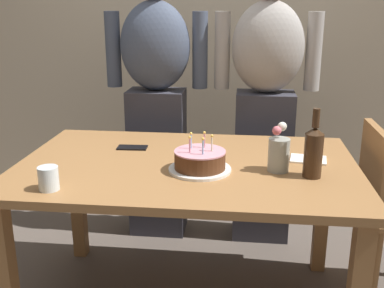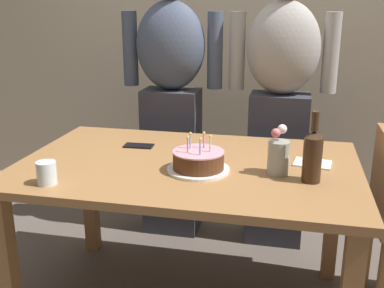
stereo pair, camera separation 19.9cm
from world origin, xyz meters
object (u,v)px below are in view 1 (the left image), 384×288
(napkin_stack, at_px, (308,159))
(flower_vase, at_px, (279,153))
(water_glass_near, at_px, (48,178))
(cell_phone, at_px, (132,148))
(person_man_bearded, at_px, (156,98))
(wine_bottle, at_px, (313,151))
(birthday_cake, at_px, (200,161))
(person_woman_cardigan, at_px, (265,100))

(napkin_stack, bearing_deg, flower_vase, -133.26)
(napkin_stack, bearing_deg, water_glass_near, -155.70)
(cell_phone, xyz_separation_m, person_man_bearded, (0.01, 0.59, 0.13))
(water_glass_near, height_order, wine_bottle, wine_bottle)
(birthday_cake, xyz_separation_m, cell_phone, (-0.36, 0.27, -0.04))
(water_glass_near, height_order, napkin_stack, water_glass_near)
(birthday_cake, distance_m, wine_bottle, 0.47)
(person_man_bearded, bearing_deg, wine_bottle, 132.47)
(napkin_stack, xyz_separation_m, flower_vase, (-0.15, -0.16, 0.08))
(water_glass_near, relative_size, person_woman_cardigan, 0.06)
(person_man_bearded, height_order, person_woman_cardigan, same)
(napkin_stack, distance_m, person_woman_cardigan, 0.71)
(birthday_cake, relative_size, wine_bottle, 0.93)
(water_glass_near, distance_m, cell_phone, 0.58)
(wine_bottle, height_order, napkin_stack, wine_bottle)
(napkin_stack, bearing_deg, birthday_cake, -158.12)
(cell_phone, bearing_deg, person_woman_cardigan, 39.34)
(water_glass_near, distance_m, wine_bottle, 1.04)
(wine_bottle, bearing_deg, person_man_bearded, 132.47)
(napkin_stack, relative_size, person_man_bearded, 0.10)
(birthday_cake, bearing_deg, napkin_stack, 21.88)
(wine_bottle, bearing_deg, water_glass_near, -166.00)
(flower_vase, height_order, person_woman_cardigan, person_woman_cardigan)
(birthday_cake, xyz_separation_m, water_glass_near, (-0.55, -0.27, 0.00))
(napkin_stack, relative_size, person_woman_cardigan, 0.10)
(cell_phone, bearing_deg, person_man_bearded, 86.51)
(birthday_cake, bearing_deg, water_glass_near, -153.68)
(water_glass_near, relative_size, cell_phone, 0.64)
(birthday_cake, xyz_separation_m, flower_vase, (0.33, 0.04, 0.04))
(napkin_stack, distance_m, person_man_bearded, 1.07)
(water_glass_near, bearing_deg, person_woman_cardigan, 53.16)
(birthday_cake, distance_m, person_man_bearded, 0.94)
(person_man_bearded, bearing_deg, birthday_cake, 111.95)
(napkin_stack, xyz_separation_m, person_man_bearded, (-0.82, 0.67, 0.13))
(birthday_cake, xyz_separation_m, person_woman_cardigan, (0.30, 0.86, 0.09))
(water_glass_near, height_order, person_man_bearded, person_man_bearded)
(wine_bottle, distance_m, flower_vase, 0.15)
(cell_phone, bearing_deg, birthday_cake, -39.83)
(cell_phone, bearing_deg, napkin_stack, -8.18)
(water_glass_near, relative_size, wine_bottle, 0.32)
(cell_phone, height_order, person_man_bearded, person_man_bearded)
(napkin_stack, height_order, person_woman_cardigan, person_woman_cardigan)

